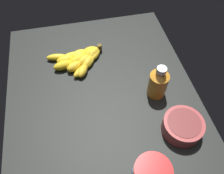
# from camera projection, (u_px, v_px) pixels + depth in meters

# --- Properties ---
(ground_plane) EXTENTS (0.91, 0.69, 0.03)m
(ground_plane) POSITION_uv_depth(u_px,v_px,m) (104.00, 102.00, 0.83)
(ground_plane) COLOR black
(banana_bunch) EXTENTS (0.16, 0.23, 0.04)m
(banana_bunch) POSITION_uv_depth(u_px,v_px,m) (81.00, 58.00, 0.92)
(banana_bunch) COLOR yellow
(banana_bunch) RESTS_ON ground_plane
(honey_bottle) EXTENTS (0.07, 0.07, 0.14)m
(honey_bottle) POSITION_uv_depth(u_px,v_px,m) (158.00, 83.00, 0.79)
(honey_bottle) COLOR orange
(honey_bottle) RESTS_ON ground_plane
(small_bowl) EXTENTS (0.13, 0.13, 0.05)m
(small_bowl) POSITION_uv_depth(u_px,v_px,m) (183.00, 126.00, 0.73)
(small_bowl) COLOR #993838
(small_bowl) RESTS_ON ground_plane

